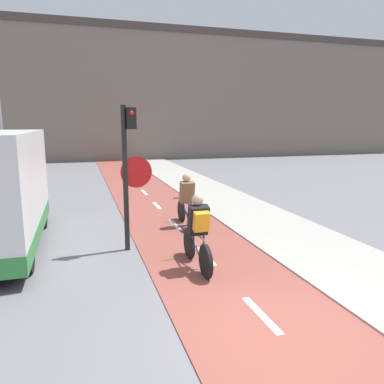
{
  "coord_description": "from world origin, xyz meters",
  "views": [
    {
      "loc": [
        -2.39,
        -3.96,
        2.74
      ],
      "look_at": [
        0.0,
        3.95,
        1.2
      ],
      "focal_mm": 35.0,
      "sensor_mm": 36.0,
      "label": 1
    }
  ],
  "objects": [
    {
      "name": "cyclist_far",
      "position": [
        0.27,
        5.35,
        0.66
      ],
      "size": [
        0.46,
        1.62,
        1.43
      ],
      "color": "black",
      "rests_on": "ground_plane"
    },
    {
      "name": "ground_plane",
      "position": [
        0.0,
        0.0,
        0.0
      ],
      "size": [
        120.0,
        120.0,
        0.0
      ],
      "primitive_type": "plane",
      "color": "slate"
    },
    {
      "name": "cyclist_near",
      "position": [
        -0.33,
        2.47,
        0.7
      ],
      "size": [
        0.46,
        1.66,
        1.44
      ],
      "color": "black",
      "rests_on": "ground_plane"
    },
    {
      "name": "bike_lane",
      "position": [
        0.0,
        0.01,
        0.01
      ],
      "size": [
        2.54,
        60.0,
        0.02
      ],
      "color": "brown",
      "rests_on": "ground_plane"
    },
    {
      "name": "building_row_background",
      "position": [
        0.0,
        26.31,
        4.85
      ],
      "size": [
        60.0,
        5.2,
        9.68
      ],
      "color": "slate",
      "rests_on": "ground_plane"
    },
    {
      "name": "traffic_light_pole",
      "position": [
        -1.39,
        3.93,
        1.92
      ],
      "size": [
        0.67,
        0.25,
        3.09
      ],
      "color": "black",
      "rests_on": "ground_plane"
    }
  ]
}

